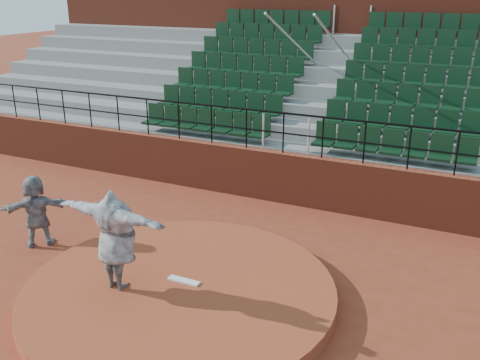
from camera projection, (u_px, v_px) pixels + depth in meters
name	position (u px, v px, depth m)	size (l,w,h in m)	color
ground	(180.00, 298.00, 9.49)	(90.00, 90.00, 0.00)	maroon
pitchers_mound	(180.00, 292.00, 9.44)	(5.50, 5.50, 0.25)	#A14124
pitching_rubber	(184.00, 281.00, 9.52)	(0.60, 0.15, 0.03)	white
boundary_wall	(282.00, 177.00, 13.51)	(24.00, 0.30, 1.30)	maroon
wall_railing	(284.00, 124.00, 13.04)	(24.04, 0.05, 1.03)	black
seating_deck	(326.00, 116.00, 16.33)	(24.00, 5.97, 4.63)	gray
press_box_facade	(361.00, 35.00, 18.97)	(24.00, 3.00, 7.10)	maroon
pitcher	(116.00, 239.00, 9.08)	(2.23, 0.61, 1.81)	black
fielder	(36.00, 211.00, 11.17)	(1.45, 0.46, 1.56)	black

